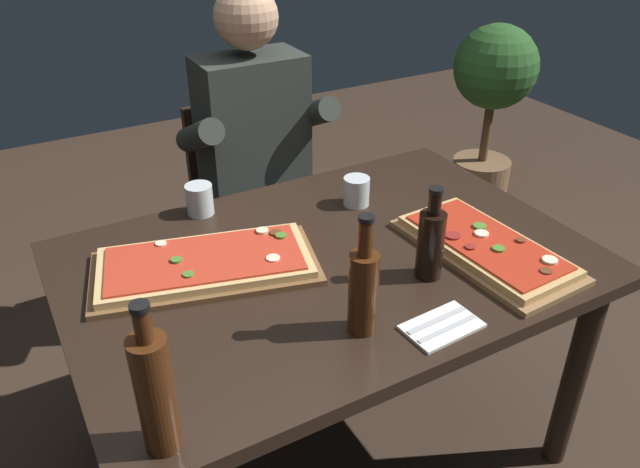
% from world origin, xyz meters
% --- Properties ---
extents(ground_plane, '(6.40, 6.40, 0.00)m').
position_xyz_m(ground_plane, '(0.00, 0.00, 0.00)').
color(ground_plane, '#38281E').
extents(dining_table, '(1.40, 0.96, 0.74)m').
position_xyz_m(dining_table, '(0.00, 0.00, 0.64)').
color(dining_table, black).
rests_on(dining_table, ground_plane).
extents(pizza_rectangular_front, '(0.64, 0.43, 0.05)m').
position_xyz_m(pizza_rectangular_front, '(-0.31, 0.10, 0.76)').
color(pizza_rectangular_front, brown).
rests_on(pizza_rectangular_front, dining_table).
extents(pizza_rectangular_left, '(0.29, 0.53, 0.05)m').
position_xyz_m(pizza_rectangular_left, '(0.39, -0.19, 0.76)').
color(pizza_rectangular_left, olive).
rests_on(pizza_rectangular_left, dining_table).
extents(wine_bottle_dark, '(0.07, 0.07, 0.25)m').
position_xyz_m(wine_bottle_dark, '(0.18, -0.20, 0.84)').
color(wine_bottle_dark, black).
rests_on(wine_bottle_dark, dining_table).
extents(oil_bottle_amber, '(0.07, 0.07, 0.30)m').
position_xyz_m(oil_bottle_amber, '(-0.08, -0.30, 0.86)').
color(oil_bottle_amber, '#47230F').
rests_on(oil_bottle_amber, dining_table).
extents(vinegar_bottle_green, '(0.07, 0.07, 0.32)m').
position_xyz_m(vinegar_bottle_green, '(-0.58, -0.40, 0.87)').
color(vinegar_bottle_green, '#47230F').
rests_on(vinegar_bottle_green, dining_table).
extents(tumbler_near_camera, '(0.08, 0.08, 0.09)m').
position_xyz_m(tumbler_near_camera, '(0.23, 0.23, 0.78)').
color(tumbler_near_camera, silver).
rests_on(tumbler_near_camera, dining_table).
extents(tumbler_far_side, '(0.08, 0.08, 0.09)m').
position_xyz_m(tumbler_far_side, '(-0.22, 0.41, 0.79)').
color(tumbler_far_side, silver).
rests_on(tumbler_far_side, dining_table).
extents(napkin_cutlery_set, '(0.19, 0.12, 0.01)m').
position_xyz_m(napkin_cutlery_set, '(0.08, -0.38, 0.74)').
color(napkin_cutlery_set, white).
rests_on(napkin_cutlery_set, dining_table).
extents(diner_chair, '(0.44, 0.44, 0.87)m').
position_xyz_m(diner_chair, '(0.13, 0.86, 0.49)').
color(diner_chair, black).
rests_on(diner_chair, ground_plane).
extents(seated_diner, '(0.53, 0.41, 1.33)m').
position_xyz_m(seated_diner, '(0.13, 0.74, 0.74)').
color(seated_diner, '#23232D').
rests_on(seated_diner, ground_plane).
extents(potted_plant_corner, '(0.40, 0.40, 1.02)m').
position_xyz_m(potted_plant_corner, '(1.48, 0.96, 0.62)').
color(potted_plant_corner, '#846042').
rests_on(potted_plant_corner, ground_plane).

